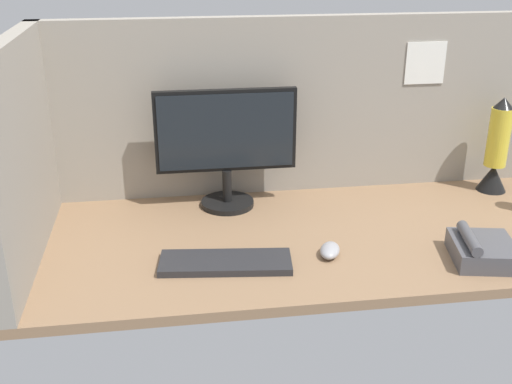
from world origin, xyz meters
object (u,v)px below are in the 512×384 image
object	(u,v)px
lava_lamp	(496,152)
keyboard	(226,262)
mouse	(330,250)
desk_phone	(482,250)
monitor	(226,142)

from	to	relation	value
lava_lamp	keyboard	bearing A→B (deg)	-157.63
mouse	lava_lamp	distance (cm)	82.17
desk_phone	lava_lamp	bearing A→B (deg)	59.72
monitor	keyboard	size ratio (longest dim) A/B	1.26
mouse	monitor	bearing A→B (deg)	143.61
monitor	mouse	distance (cm)	52.43
lava_lamp	monitor	bearing A→B (deg)	179.68
monitor	desk_phone	distance (cm)	86.07
mouse	desk_phone	bearing A→B (deg)	9.58
keyboard	lava_lamp	world-z (taller)	lava_lamp
monitor	keyboard	world-z (taller)	monitor
lava_lamp	mouse	bearing A→B (deg)	-150.41
monitor	keyboard	xyz separation A→B (cm)	(-4.82, -42.14, -21.67)
lava_lamp	desk_phone	bearing A→B (deg)	-120.28
keyboard	desk_phone	world-z (taller)	desk_phone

